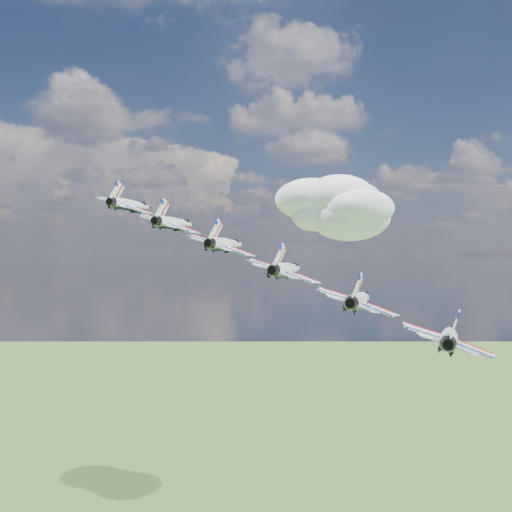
{
  "coord_description": "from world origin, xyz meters",
  "views": [
    {
      "loc": [
        -15.79,
        -83.03,
        152.83
      ],
      "look_at": [
        -9.46,
        0.17,
        152.62
      ],
      "focal_mm": 40.0,
      "sensor_mm": 36.0,
      "label": 1
    }
  ],
  "objects_px": {
    "jet_2": "(227,244)",
    "jet_4": "(360,299)",
    "jet_0": "(132,205)",
    "jet_5": "(449,336)",
    "jet_1": "(176,223)",
    "jet_3": "(288,269)"
  },
  "relations": [
    {
      "from": "jet_1",
      "to": "jet_3",
      "type": "relative_size",
      "value": 1.0
    },
    {
      "from": "jet_0",
      "to": "jet_1",
      "type": "relative_size",
      "value": 1.0
    },
    {
      "from": "jet_4",
      "to": "jet_5",
      "type": "xyz_separation_m",
      "value": [
        8.28,
        -7.97,
        -3.63
      ]
    },
    {
      "from": "jet_2",
      "to": "jet_3",
      "type": "xyz_separation_m",
      "value": [
        8.28,
        -7.97,
        -3.63
      ]
    },
    {
      "from": "jet_4",
      "to": "jet_5",
      "type": "height_order",
      "value": "jet_4"
    },
    {
      "from": "jet_3",
      "to": "jet_4",
      "type": "height_order",
      "value": "jet_3"
    },
    {
      "from": "jet_3",
      "to": "jet_5",
      "type": "bearing_deg",
      "value": -19.7
    },
    {
      "from": "jet_1",
      "to": "jet_4",
      "type": "relative_size",
      "value": 1.0
    },
    {
      "from": "jet_3",
      "to": "jet_4",
      "type": "relative_size",
      "value": 1.0
    },
    {
      "from": "jet_3",
      "to": "jet_4",
      "type": "xyz_separation_m",
      "value": [
        8.28,
        -7.97,
        -3.63
      ]
    },
    {
      "from": "jet_3",
      "to": "jet_4",
      "type": "distance_m",
      "value": 12.05
    },
    {
      "from": "jet_1",
      "to": "jet_4",
      "type": "height_order",
      "value": "jet_1"
    },
    {
      "from": "jet_2",
      "to": "jet_4",
      "type": "bearing_deg",
      "value": -19.7
    },
    {
      "from": "jet_1",
      "to": "jet_4",
      "type": "xyz_separation_m",
      "value": [
        24.84,
        -23.91,
        -10.9
      ]
    },
    {
      "from": "jet_0",
      "to": "jet_4",
      "type": "bearing_deg",
      "value": -19.7
    },
    {
      "from": "jet_2",
      "to": "jet_4",
      "type": "relative_size",
      "value": 1.0
    },
    {
      "from": "jet_0",
      "to": "jet_4",
      "type": "distance_m",
      "value": 48.21
    },
    {
      "from": "jet_1",
      "to": "jet_3",
      "type": "bearing_deg",
      "value": -19.7
    },
    {
      "from": "jet_0",
      "to": "jet_2",
      "type": "xyz_separation_m",
      "value": [
        16.56,
        -15.94,
        -7.26
      ]
    },
    {
      "from": "jet_0",
      "to": "jet_2",
      "type": "distance_m",
      "value": 24.11
    },
    {
      "from": "jet_0",
      "to": "jet_2",
      "type": "relative_size",
      "value": 1.0
    },
    {
      "from": "jet_0",
      "to": "jet_5",
      "type": "height_order",
      "value": "jet_0"
    }
  ]
}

